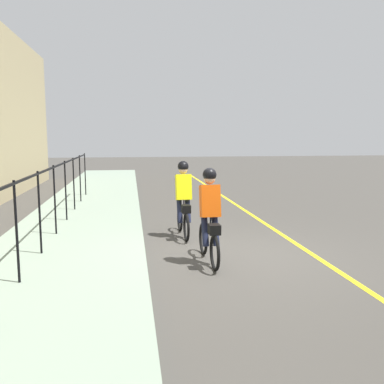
# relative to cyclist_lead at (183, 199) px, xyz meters

# --- Properties ---
(ground_plane) EXTENTS (80.00, 80.00, 0.00)m
(ground_plane) POSITION_rel_cyclist_lead_xyz_m (-1.70, -0.83, -0.91)
(ground_plane) COLOR #423F3A
(lane_line_centre) EXTENTS (36.00, 0.12, 0.01)m
(lane_line_centre) POSITION_rel_cyclist_lead_xyz_m (-1.70, -2.43, -0.91)
(lane_line_centre) COLOR yellow
(lane_line_centre) RESTS_ON ground
(sidewalk) EXTENTS (40.00, 3.20, 0.15)m
(sidewalk) POSITION_rel_cyclist_lead_xyz_m (-1.70, 2.57, -0.84)
(sidewalk) COLOR gray
(sidewalk) RESTS_ON ground
(iron_fence) EXTENTS (14.74, 0.04, 1.60)m
(iron_fence) POSITION_rel_cyclist_lead_xyz_m (-0.70, 2.97, 0.40)
(iron_fence) COLOR black
(iron_fence) RESTS_ON sidewalk
(cyclist_lead) EXTENTS (1.71, 0.37, 1.83)m
(cyclist_lead) POSITION_rel_cyclist_lead_xyz_m (0.00, 0.00, 0.00)
(cyclist_lead) COLOR black
(cyclist_lead) RESTS_ON ground
(cyclist_follow) EXTENTS (1.71, 0.37, 1.83)m
(cyclist_follow) POSITION_rel_cyclist_lead_xyz_m (-2.15, -0.23, 0.00)
(cyclist_follow) COLOR black
(cyclist_follow) RESTS_ON ground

